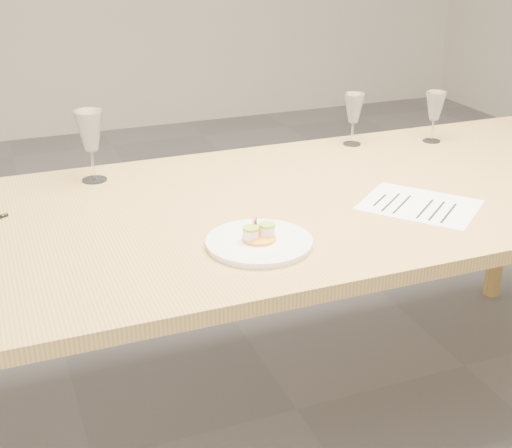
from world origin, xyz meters
name	(u,v)px	position (x,y,z in m)	size (l,w,h in m)	color
ground	(297,409)	(0.00, 0.00, 0.00)	(7.00, 7.00, 0.00)	slate
dining_table	(302,219)	(0.00, 0.00, 0.68)	(2.40, 1.00, 0.75)	tan
dinner_plate	(259,241)	(-0.23, -0.25, 0.76)	(0.26, 0.26, 0.07)	white
recipe_sheet	(420,205)	(0.28, -0.17, 0.75)	(0.38, 0.39, 0.00)	white
wine_glass_0	(90,132)	(-0.53, 0.37, 0.90)	(0.09, 0.09, 0.22)	white
wine_glass_1	(354,109)	(0.38, 0.40, 0.88)	(0.07, 0.07, 0.18)	white
wine_glass_2	(435,107)	(0.66, 0.33, 0.88)	(0.07, 0.07, 0.18)	white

